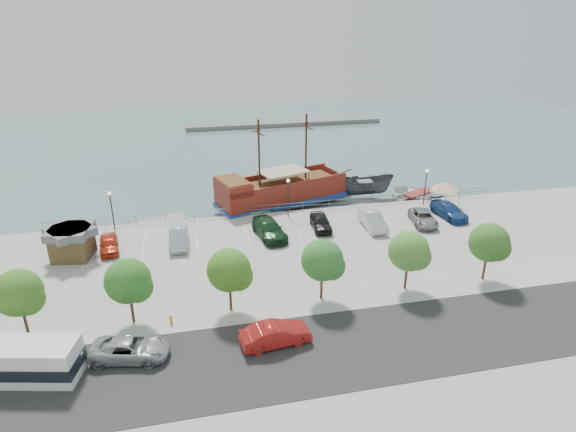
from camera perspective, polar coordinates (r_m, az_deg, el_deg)
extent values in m
plane|color=slate|center=(47.09, 1.72, -4.19)|extent=(160.00, 160.00, 0.00)
cube|color=#9A9893|center=(30.63, 11.96, -21.31)|extent=(100.00, 58.00, 1.20)
cube|color=#282828|center=(33.66, 8.55, -14.89)|extent=(100.00, 8.00, 0.04)
cube|color=#B2ACA0|center=(38.26, 5.40, -9.55)|extent=(100.00, 4.00, 0.05)
cylinder|color=slate|center=(53.20, -0.29, 1.45)|extent=(50.00, 0.06, 0.06)
cylinder|color=slate|center=(53.34, -0.29, 1.05)|extent=(50.00, 0.06, 0.06)
cube|color=slate|center=(99.95, -0.37, 10.88)|extent=(40.00, 3.00, 0.80)
cube|color=maroon|center=(56.92, -0.76, 2.77)|extent=(15.89, 9.05, 2.46)
cube|color=navy|center=(57.21, -0.76, 2.01)|extent=(16.24, 9.41, 0.57)
cone|color=maroon|center=(61.16, 6.10, 4.10)|extent=(4.25, 5.25, 4.55)
cube|color=maroon|center=(53.74, -6.53, 3.51)|extent=(4.13, 5.37, 1.33)
cube|color=brown|center=(53.51, -6.57, 4.23)|extent=(3.84, 4.95, 0.11)
cube|color=brown|center=(56.71, -0.35, 4.06)|extent=(13.00, 7.66, 0.14)
cube|color=maroon|center=(58.29, -1.86, 4.88)|extent=(14.53, 4.71, 0.66)
cube|color=maroon|center=(54.53, 0.39, 3.59)|extent=(14.53, 4.71, 0.66)
cylinder|color=#382111|center=(56.97, 2.15, 8.18)|extent=(0.29, 0.29, 7.77)
cylinder|color=#382111|center=(54.08, -3.45, 7.33)|extent=(0.29, 0.29, 7.77)
cylinder|color=#382111|center=(56.41, 2.19, 10.50)|extent=(0.98, 2.75, 0.13)
cylinder|color=#382111|center=(53.49, -3.51, 9.77)|extent=(0.98, 2.75, 0.13)
cube|color=#BFAE8B|center=(56.14, -0.61, 5.34)|extent=(6.32, 5.08, 0.11)
cylinder|color=#382111|center=(61.18, 6.65, 5.21)|extent=(2.30, 0.85, 0.56)
imported|color=#3E4147|center=(60.60, 9.06, 3.33)|extent=(7.44, 3.82, 2.74)
imported|color=white|center=(61.09, 15.13, 2.26)|extent=(6.80, 7.74, 1.33)
cube|color=#98958F|center=(54.31, -15.84, -1.00)|extent=(7.66, 4.95, 0.42)
cube|color=slate|center=(57.54, 8.33, 1.03)|extent=(6.80, 4.49, 0.38)
cube|color=slate|center=(59.73, 13.52, 1.48)|extent=(7.78, 3.11, 0.43)
cube|color=brown|center=(47.53, -24.17, -3.22)|extent=(3.61, 3.61, 2.28)
cube|color=#5B5A60|center=(46.98, -24.45, -1.69)|extent=(4.09, 4.09, 0.73)
cylinder|color=slate|center=(57.74, 16.29, 2.34)|extent=(0.07, 0.07, 2.04)
cylinder|color=slate|center=(59.06, 18.25, 2.56)|extent=(0.07, 0.07, 2.04)
cylinder|color=slate|center=(55.89, 17.60, 1.49)|extent=(0.07, 0.07, 2.04)
cylinder|color=slate|center=(57.26, 19.59, 1.73)|extent=(0.07, 0.07, 2.04)
pyramid|color=silver|center=(56.88, 18.15, 3.73)|extent=(4.20, 4.20, 0.83)
imported|color=#999CA0|center=(33.47, -18.22, -14.74)|extent=(5.34, 3.21, 1.39)
imported|color=red|center=(32.97, -1.47, -13.84)|extent=(4.89, 2.19, 1.56)
cube|color=silver|center=(34.19, -29.08, -14.82)|extent=(7.17, 3.80, 2.44)
cube|color=black|center=(34.27, -29.03, -15.01)|extent=(7.29, 3.92, 0.78)
cylinder|color=gold|center=(36.08, -13.69, -11.94)|extent=(0.21, 0.21, 0.53)
sphere|color=gold|center=(35.93, -13.73, -11.57)|extent=(0.23, 0.23, 0.23)
cylinder|color=black|center=(51.16, -20.09, 0.33)|extent=(0.12, 0.12, 4.00)
sphere|color=#FFF2CC|center=(50.43, -20.41, 2.53)|extent=(0.36, 0.36, 0.36)
cylinder|color=black|center=(51.63, 0.01, 2.01)|extent=(0.12, 0.12, 4.00)
sphere|color=#FFF2CC|center=(50.91, 0.01, 4.22)|extent=(0.36, 0.36, 0.36)
cylinder|color=black|center=(57.03, 15.94, 3.18)|extent=(0.12, 0.12, 4.00)
sphere|color=#FFF2CC|center=(56.38, 16.17, 5.18)|extent=(0.36, 0.36, 0.36)
cylinder|color=#473321|center=(38.06, -28.68, -10.91)|extent=(0.20, 0.20, 2.20)
sphere|color=#36631C|center=(36.94, -29.36, -7.92)|extent=(3.20, 3.20, 3.20)
sphere|color=#36631C|center=(36.69, -28.46, -8.65)|extent=(2.20, 2.20, 2.20)
cylinder|color=#473321|center=(36.53, -17.99, -10.43)|extent=(0.20, 0.20, 2.20)
sphere|color=#2A631F|center=(35.36, -18.45, -7.31)|extent=(3.20, 3.20, 3.20)
sphere|color=#2A631F|center=(35.22, -17.43, -8.05)|extent=(2.20, 2.20, 2.20)
cylinder|color=#473321|center=(36.31, -6.84, -9.55)|extent=(0.20, 0.20, 2.20)
sphere|color=#37691C|center=(35.13, -7.01, -6.39)|extent=(3.20, 3.20, 3.20)
sphere|color=#37691C|center=(35.11, -5.95, -7.10)|extent=(2.20, 2.20, 2.20)
cylinder|color=#473321|center=(37.42, 3.99, -8.35)|extent=(0.20, 0.20, 2.20)
sphere|color=#2B6326|center=(36.27, 4.09, -5.25)|extent=(3.20, 3.20, 3.20)
sphere|color=#2B6326|center=(36.37, 5.11, -5.92)|extent=(2.20, 2.20, 2.20)
cylinder|color=#473321|center=(39.75, 13.80, -7.00)|extent=(0.20, 0.20, 2.20)
sphere|color=#41742C|center=(38.67, 14.12, -4.04)|extent=(3.20, 3.20, 3.20)
sphere|color=#41742C|center=(38.88, 15.05, -4.66)|extent=(2.20, 2.20, 2.20)
cylinder|color=#473321|center=(43.10, 22.26, -5.66)|extent=(0.20, 0.20, 2.20)
sphere|color=#326121|center=(42.11, 22.73, -2.91)|extent=(3.20, 3.20, 3.20)
sphere|color=#326121|center=(42.40, 23.54, -3.47)|extent=(2.20, 2.20, 2.20)
imported|color=red|center=(47.65, -20.47, -3.12)|extent=(2.21, 4.32, 1.41)
imported|color=#B1BAC5|center=(46.88, -12.83, -2.46)|extent=(1.83, 4.97, 1.62)
imported|color=#163A1D|center=(47.41, -2.23, -1.54)|extent=(3.25, 6.02, 1.66)
imported|color=black|center=(49.22, 3.90, -0.71)|extent=(2.12, 4.55, 1.51)
imported|color=silver|center=(50.09, 9.97, -0.50)|extent=(1.82, 5.01, 1.64)
imported|color=gray|center=(52.24, 15.74, -0.22)|extent=(3.10, 5.15, 1.34)
imported|color=navy|center=(54.80, 18.54, 0.63)|extent=(2.67, 5.35, 1.49)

